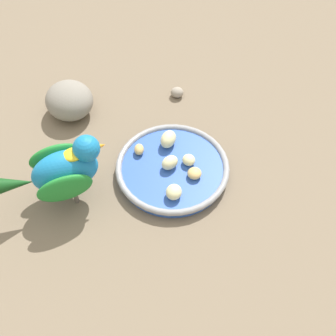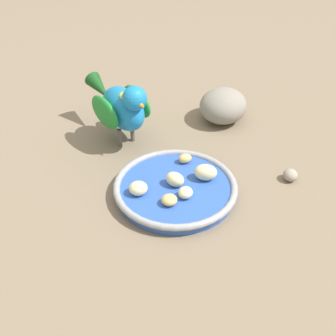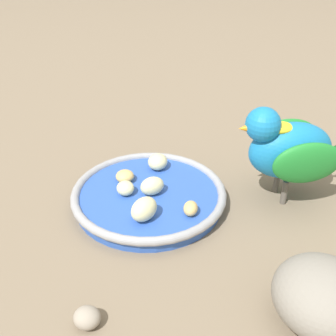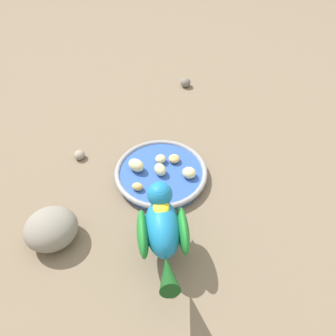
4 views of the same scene
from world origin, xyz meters
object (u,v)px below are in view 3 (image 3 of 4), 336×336
at_px(feeding_bowl, 150,194).
at_px(apple_piece_2, 191,208).
at_px(pebble_1, 87,318).
at_px(rock_large, 323,297).
at_px(apple_piece_1, 144,209).
at_px(apple_piece_5, 125,176).
at_px(apple_piece_3, 153,184).
at_px(parrot, 293,147).
at_px(apple_piece_4, 158,162).
at_px(apple_piece_0, 125,188).

height_order(feeding_bowl, apple_piece_2, apple_piece_2).
bearing_deg(pebble_1, rock_large, 106.72).
bearing_deg(apple_piece_1, pebble_1, -2.97).
relative_size(apple_piece_5, rock_large, 0.26).
xyz_separation_m(apple_piece_2, apple_piece_3, (-0.03, -0.06, 0.00)).
relative_size(apple_piece_1, parrot, 0.21).
bearing_deg(apple_piece_3, apple_piece_5, -107.45).
relative_size(apple_piece_2, rock_large, 0.24).
relative_size(apple_piece_4, rock_large, 0.31).
bearing_deg(feeding_bowl, apple_piece_5, -108.57).
height_order(apple_piece_4, apple_piece_5, apple_piece_4).
xyz_separation_m(feeding_bowl, rock_large, (0.15, 0.22, 0.02)).
bearing_deg(rock_large, apple_piece_5, -121.66).
bearing_deg(apple_piece_4, rock_large, 47.62).
distance_m(apple_piece_5, parrot, 0.24).
bearing_deg(apple_piece_2, rock_large, 54.01).
xyz_separation_m(apple_piece_0, apple_piece_2, (0.02, 0.10, -0.00)).
relative_size(apple_piece_4, parrot, 0.16).
distance_m(apple_piece_0, apple_piece_5, 0.03).
height_order(apple_piece_1, apple_piece_3, apple_piece_1).
bearing_deg(pebble_1, feeding_bowl, -178.96).
bearing_deg(apple_piece_5, apple_piece_3, 72.55).
relative_size(feeding_bowl, apple_piece_1, 5.39).
xyz_separation_m(apple_piece_3, pebble_1, (0.22, -0.00, -0.02)).
height_order(apple_piece_3, rock_large, rock_large).
xyz_separation_m(apple_piece_0, apple_piece_3, (-0.01, 0.04, 0.00)).
bearing_deg(apple_piece_4, pebble_1, 2.18).
distance_m(feeding_bowl, parrot, 0.21).
xyz_separation_m(feeding_bowl, apple_piece_2, (0.04, 0.07, 0.01)).
distance_m(feeding_bowl, apple_piece_4, 0.06).
bearing_deg(rock_large, apple_piece_4, -132.38).
height_order(apple_piece_0, pebble_1, apple_piece_0).
bearing_deg(parrot, apple_piece_5, -12.28).
xyz_separation_m(apple_piece_1, pebble_1, (0.16, -0.01, -0.02)).
bearing_deg(apple_piece_4, apple_piece_3, 10.88).
bearing_deg(rock_large, parrot, -169.20).
bearing_deg(rock_large, pebble_1, -73.28).
xyz_separation_m(apple_piece_2, parrot, (-0.10, 0.12, 0.05)).
height_order(feeding_bowl, apple_piece_3, apple_piece_3).
xyz_separation_m(apple_piece_5, parrot, (-0.05, 0.23, 0.05)).
distance_m(apple_piece_3, pebble_1, 0.22).
distance_m(parrot, rock_large, 0.22).
bearing_deg(apple_piece_5, apple_piece_1, 35.92).
bearing_deg(apple_piece_2, apple_piece_4, -142.76).
bearing_deg(feeding_bowl, apple_piece_3, 82.15).
distance_m(feeding_bowl, apple_piece_3, 0.02).
bearing_deg(apple_piece_0, apple_piece_2, 78.44).
xyz_separation_m(apple_piece_4, rock_large, (0.21, 0.23, 0.01)).
height_order(apple_piece_0, apple_piece_3, apple_piece_3).
distance_m(apple_piece_3, parrot, 0.20).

